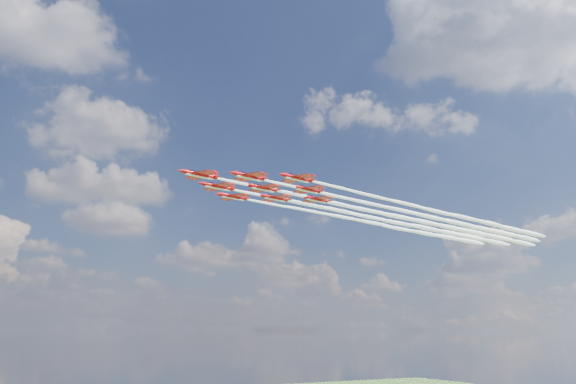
# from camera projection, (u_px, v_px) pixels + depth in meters

# --- Properties ---
(jet_lead) EXTENTS (128.82, 36.15, 2.67)m
(jet_lead) POSITION_uv_depth(u_px,v_px,m) (376.00, 212.00, 168.96)
(jet_lead) COLOR #B50A0F
(jet_row2_port) EXTENTS (128.82, 36.15, 2.67)m
(jet_row2_port) POSITION_uv_depth(u_px,v_px,m) (412.00, 213.00, 170.38)
(jet_row2_port) COLOR #B50A0F
(jet_row2_starb) EXTENTS (128.82, 36.15, 2.67)m
(jet_row2_starb) POSITION_uv_depth(u_px,v_px,m) (380.00, 219.00, 179.61)
(jet_row2_starb) COLOR #B50A0F
(jet_row3_port) EXTENTS (128.82, 36.15, 2.67)m
(jet_row3_port) POSITION_uv_depth(u_px,v_px,m) (448.00, 214.00, 171.81)
(jet_row3_port) COLOR #B50A0F
(jet_row3_centre) EXTENTS (128.82, 36.15, 2.67)m
(jet_row3_centre) POSITION_uv_depth(u_px,v_px,m) (414.00, 220.00, 181.03)
(jet_row3_centre) COLOR #B50A0F
(jet_row3_starb) EXTENTS (128.82, 36.15, 2.67)m
(jet_row3_starb) POSITION_uv_depth(u_px,v_px,m) (383.00, 225.00, 190.26)
(jet_row3_starb) COLOR #B50A0F
(jet_row4_port) EXTENTS (128.82, 36.15, 2.67)m
(jet_row4_port) POSITION_uv_depth(u_px,v_px,m) (447.00, 221.00, 182.45)
(jet_row4_port) COLOR #B50A0F
(jet_row4_starb) EXTENTS (128.82, 36.15, 2.67)m
(jet_row4_starb) POSITION_uv_depth(u_px,v_px,m) (415.00, 226.00, 191.68)
(jet_row4_starb) COLOR #B50A0F
(jet_tail) EXTENTS (128.82, 36.15, 2.67)m
(jet_tail) POSITION_uv_depth(u_px,v_px,m) (446.00, 227.00, 193.10)
(jet_tail) COLOR #B50A0F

